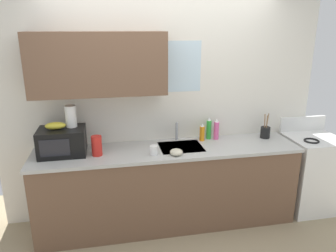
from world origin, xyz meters
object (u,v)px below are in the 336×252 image
Objects in this scene: stove_range at (310,172)px; microwave at (62,142)px; dish_soap_bottle_pink at (216,130)px; utensil_crock at (265,132)px; mug_white at (154,150)px; cereal_canister at (97,146)px; dish_soap_bottle_orange at (202,133)px; banana_bunch at (55,126)px; dish_soap_bottle_green at (209,129)px; small_bowl at (176,152)px; paper_towel_roll at (71,116)px.

microwave reaches higher than stove_range.
stove_range is 4.49× the size of dish_soap_bottle_pink.
utensil_crock is at bearing 1.81° from microwave.
stove_range reaches higher than mug_white.
stove_range is at bearing 1.23° from cereal_canister.
cereal_canister is 1.92m from utensil_crock.
dish_soap_bottle_orange is at bearing 27.25° from mug_white.
utensil_crock is at bearing 1.73° from banana_bunch.
dish_soap_bottle_green is 0.64m from small_bowl.
dish_soap_bottle_green reaches higher than dish_soap_bottle_pink.
microwave is at bearing 168.25° from mug_white.
stove_range is 8.31× the size of small_bowl.
stove_range is 5.32× the size of cereal_canister.
paper_towel_roll reaches higher than microwave.
banana_bunch reaches higher than dish_soap_bottle_orange.
banana_bunch is 0.99× the size of cereal_canister.
dish_soap_bottle_pink is 2.53× the size of mug_white.
paper_towel_roll is 0.87× the size of dish_soap_bottle_green.
dish_soap_bottle_pink is (1.73, 0.13, -0.19)m from banana_bunch.
mug_white is at bearing -11.25° from banana_bunch.
dish_soap_bottle_orange is 1.00× the size of cereal_canister.
dish_soap_bottle_green is 1.95× the size of small_bowl.
cereal_canister is at bearing -16.13° from microwave.
utensil_crock is 2.25× the size of small_bowl.
paper_towel_roll is 1.12m from small_bowl.
dish_soap_bottle_green reaches higher than cereal_canister.
dish_soap_bottle_pink is at bearing 9.91° from cereal_canister.
banana_bunch is at bearing 179.08° from stove_range.
small_bowl is (1.18, -0.25, -0.27)m from banana_bunch.
mug_white is (0.96, -0.19, -0.26)m from banana_bunch.
paper_towel_roll is 0.75× the size of utensil_crock.
stove_range is 0.78m from utensil_crock.
stove_range is 3.70× the size of utensil_crock.
dish_soap_bottle_orange reaches higher than mug_white.
dish_soap_bottle_orange is (1.41, 0.07, -0.29)m from paper_towel_roll.
dish_soap_bottle_pink is at bearing 171.14° from stove_range.
cereal_canister reaches higher than small_bowl.
dish_soap_bottle_orange is 0.53m from small_bowl.
small_bowl is at bearing -15.26° from mug_white.
dish_soap_bottle_green is (1.65, 0.17, -0.19)m from banana_bunch.
stove_range is 4.91× the size of paper_towel_roll.
dish_soap_bottle_orange is 0.68m from mug_white.
stove_range is 1.79m from small_bowl.
utensil_crock reaches higher than microwave.
paper_towel_roll reaches higher than small_bowl.
dish_soap_bottle_green is (1.60, 0.17, -0.02)m from microwave.
microwave is 2.26m from utensil_crock.
paper_towel_roll reaches higher than dish_soap_bottle_orange.
dish_soap_bottle_orange is 0.18m from dish_soap_bottle_pink.
paper_towel_roll reaches higher than mug_white.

